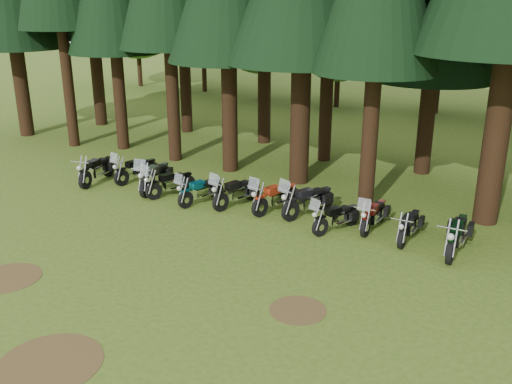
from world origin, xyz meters
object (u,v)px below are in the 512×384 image
(motorcycle_0, at_px, (97,170))
(motorcycle_7, at_px, (308,201))
(motorcycle_2, at_px, (155,177))
(motorcycle_9, at_px, (373,216))
(motorcycle_6, at_px, (276,198))
(motorcycle_3, at_px, (170,184))
(motorcycle_10, at_px, (409,227))
(motorcycle_8, at_px, (336,218))
(motorcycle_4, at_px, (201,191))
(motorcycle_11, at_px, (456,236))
(motorcycle_1, at_px, (136,170))
(motorcycle_5, at_px, (236,193))

(motorcycle_0, distance_m, motorcycle_7, 8.98)
(motorcycle_2, bearing_deg, motorcycle_9, -10.57)
(motorcycle_2, height_order, motorcycle_7, motorcycle_2)
(motorcycle_0, xyz_separation_m, motorcycle_7, (8.92, 1.02, 0.01))
(motorcycle_2, xyz_separation_m, motorcycle_6, (5.08, 0.43, -0.03))
(motorcycle_0, xyz_separation_m, motorcycle_3, (3.55, 0.25, -0.04))
(motorcycle_7, height_order, motorcycle_10, motorcycle_7)
(motorcycle_8, bearing_deg, motorcycle_4, -157.18)
(motorcycle_6, distance_m, motorcycle_11, 6.22)
(motorcycle_7, xyz_separation_m, motorcycle_11, (5.04, -0.47, 0.00))
(motorcycle_4, height_order, motorcycle_11, motorcycle_4)
(motorcycle_0, relative_size, motorcycle_3, 1.12)
(motorcycle_1, bearing_deg, motorcycle_10, 7.96)
(motorcycle_11, bearing_deg, motorcycle_4, -179.73)
(motorcycle_4, distance_m, motorcycle_7, 3.98)
(motorcycle_1, bearing_deg, motorcycle_4, -2.69)
(motorcycle_4, height_order, motorcycle_9, motorcycle_9)
(motorcycle_6, height_order, motorcycle_11, motorcycle_6)
(motorcycle_0, relative_size, motorcycle_2, 0.96)
(motorcycle_7, relative_size, motorcycle_11, 0.96)
(motorcycle_0, relative_size, motorcycle_11, 0.97)
(motorcycle_5, height_order, motorcycle_9, motorcycle_5)
(motorcycle_10, bearing_deg, motorcycle_3, -178.20)
(motorcycle_0, bearing_deg, motorcycle_4, -10.92)
(motorcycle_0, distance_m, motorcycle_1, 1.57)
(motorcycle_8, height_order, motorcycle_9, motorcycle_9)
(motorcycle_5, xyz_separation_m, motorcycle_9, (4.97, 0.43, -0.03))
(motorcycle_4, bearing_deg, motorcycle_1, -178.56)
(motorcycle_5, height_order, motorcycle_11, motorcycle_5)
(motorcycle_1, bearing_deg, motorcycle_3, -7.31)
(motorcycle_5, height_order, motorcycle_8, motorcycle_5)
(motorcycle_6, distance_m, motorcycle_7, 1.18)
(motorcycle_7, bearing_deg, motorcycle_6, -151.07)
(motorcycle_0, bearing_deg, motorcycle_11, -10.27)
(motorcycle_9, xyz_separation_m, motorcycle_11, (2.70, -0.46, 0.05))
(motorcycle_10, bearing_deg, motorcycle_8, -168.88)
(motorcycle_0, height_order, motorcycle_5, motorcycle_5)
(motorcycle_4, height_order, motorcycle_7, motorcycle_7)
(motorcycle_11, bearing_deg, motorcycle_3, 179.31)
(motorcycle_6, relative_size, motorcycle_8, 1.16)
(motorcycle_2, distance_m, motorcycle_9, 8.61)
(motorcycle_6, bearing_deg, motorcycle_0, -159.98)
(motorcycle_1, xyz_separation_m, motorcycle_10, (11.23, -0.16, -0.04))
(motorcycle_5, bearing_deg, motorcycle_9, 18.32)
(motorcycle_3, bearing_deg, motorcycle_6, 27.42)
(motorcycle_9, bearing_deg, motorcycle_7, 179.14)
(motorcycle_0, height_order, motorcycle_2, motorcycle_2)
(motorcycle_5, bearing_deg, motorcycle_0, -161.36)
(motorcycle_2, relative_size, motorcycle_5, 1.08)
(motorcycle_6, bearing_deg, motorcycle_4, -151.83)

